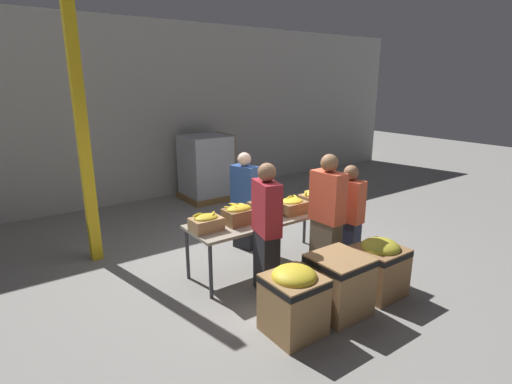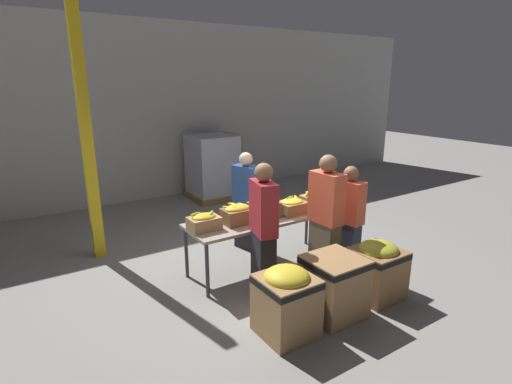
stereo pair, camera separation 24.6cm
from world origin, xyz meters
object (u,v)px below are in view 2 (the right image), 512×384
support_pillar (86,130)px  pallet_stack_0 (219,166)px  volunteer_0 (325,219)px  volunteer_1 (263,230)px  donation_bin_2 (377,268)px  banana_box_0 (204,222)px  volunteer_3 (348,220)px  banana_box_3 (292,206)px  pallet_stack_1 (212,168)px  banana_box_1 (237,214)px  volunteer_2 (246,202)px  banana_box_2 (264,208)px  donation_bin_1 (334,284)px  banana_box_4 (314,199)px  sorting_table (264,221)px  donation_bin_0 (286,299)px

support_pillar → pallet_stack_0: size_ratio=2.70×
volunteer_0 → volunteer_1: (-0.91, 0.16, -0.02)m
donation_bin_2 → banana_box_0: bearing=138.3°
volunteer_3 → banana_box_3: bearing=32.2°
banana_box_3 → pallet_stack_1: size_ratio=0.27×
banana_box_1 → volunteer_3: (1.41, -0.72, -0.15)m
pallet_stack_1 → volunteer_2: bearing=-106.6°
banana_box_2 → volunteer_2: 0.78m
donation_bin_2 → pallet_stack_0: (0.53, 5.28, 0.33)m
donation_bin_1 → volunteer_2: bearing=85.7°
banana_box_3 → banana_box_4: (0.49, 0.07, 0.01)m
volunteer_3 → pallet_stack_0: volunteer_3 is taller
banana_box_1 → support_pillar: (-1.52, 1.78, 1.07)m
banana_box_1 → banana_box_4: (1.38, -0.01, -0.01)m
banana_box_1 → donation_bin_1: 1.63m
volunteer_2 → volunteer_3: 1.69m
sorting_table → donation_bin_0: bearing=-115.7°
volunteer_1 → pallet_stack_1: size_ratio=1.17×
banana_box_3 → support_pillar: bearing=142.4°
donation_bin_0 → pallet_stack_1: bearing=71.3°
donation_bin_1 → banana_box_1: bearing=106.9°
sorting_table → volunteer_0: 0.92m
banana_box_4 → pallet_stack_1: 3.71m
volunteer_0 → donation_bin_2: bearing=-164.9°
banana_box_0 → volunteer_1: (0.53, -0.61, -0.04)m
volunteer_0 → support_pillar: support_pillar is taller
banana_box_0 → banana_box_3: (1.39, -0.11, 0.00)m
sorting_table → donation_bin_1: bearing=-90.4°
donation_bin_1 → pallet_stack_0: (1.28, 5.28, 0.34)m
sorting_table → donation_bin_1: 1.53m
banana_box_1 → banana_box_4: 1.38m
banana_box_4 → volunteer_3: size_ratio=0.25×
volunteer_3 → donation_bin_1: 1.28m
volunteer_1 → pallet_stack_1: (1.45, 4.28, -0.13)m
volunteer_3 → donation_bin_2: bearing=157.3°
banana_box_1 → donation_bin_1: bearing=-73.1°
donation_bin_0 → volunteer_3: bearing=24.1°
banana_box_3 → volunteer_0: size_ratio=0.23×
sorting_table → volunteer_2: (0.16, 0.76, 0.07)m
support_pillar → banana_box_4: bearing=-31.7°
banana_box_1 → volunteer_1: (0.04, -0.59, -0.06)m
volunteer_3 → donation_bin_1: size_ratio=2.17×
donation_bin_1 → volunteer_3: bearing=37.8°
volunteer_2 → support_pillar: bearing=-132.2°
banana_box_0 → banana_box_2: banana_box_2 is taller
volunteer_1 → pallet_stack_0: 4.71m
banana_box_0 → donation_bin_2: bearing=-41.7°
sorting_table → banana_box_1: (-0.46, -0.01, 0.19)m
banana_box_1 → volunteer_1: bearing=-86.2°
volunteer_0 → donation_bin_2: (0.24, -0.73, -0.48)m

